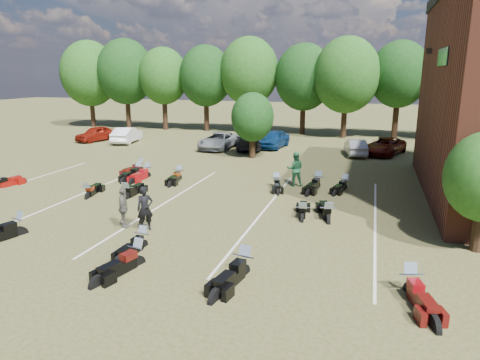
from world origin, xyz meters
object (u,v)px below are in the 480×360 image
at_px(car_4, 274,139).
at_px(motorcycle_3, 143,248).
at_px(person_grey, 123,208).
at_px(person_green, 295,169).
at_px(motorcycle_14, 140,172).
at_px(car_0, 96,134).
at_px(person_black, 145,209).

bearing_deg(car_4, motorcycle_3, -82.74).
relative_size(person_grey, motorcycle_3, 0.83).
xyz_separation_m(person_green, motorcycle_14, (-10.26, 0.46, -0.98)).
xyz_separation_m(car_0, motorcycle_14, (10.68, -10.46, -0.70)).
bearing_deg(person_green, person_grey, 44.56).
bearing_deg(car_4, motorcycle_14, -111.26).
relative_size(car_4, person_green, 2.25).
bearing_deg(motorcycle_14, person_green, 5.11).
bearing_deg(motorcycle_3, car_0, 130.52).
bearing_deg(person_green, motorcycle_3, 56.90).
xyz_separation_m(car_0, person_black, (16.35, -19.81, 0.21)).
xyz_separation_m(car_0, person_grey, (15.35, -19.83, 0.16)).
height_order(car_4, person_grey, person_grey).
relative_size(motorcycle_3, motorcycle_14, 0.91).
distance_m(car_0, motorcycle_14, 14.96).
distance_m(car_4, motorcycle_3, 22.81).
bearing_deg(motorcycle_3, person_grey, 139.02).
height_order(car_4, person_black, person_black).
height_order(car_0, person_black, person_black).
height_order(car_0, person_green, person_green).
xyz_separation_m(car_0, motorcycle_3, (17.14, -21.49, -0.70)).
xyz_separation_m(motorcycle_3, motorcycle_14, (-6.46, 11.04, 0.00)).
bearing_deg(person_green, person_black, 49.37).
height_order(car_0, person_grey, person_grey).
xyz_separation_m(car_4, person_black, (-0.59, -21.12, 0.16)).
xyz_separation_m(person_green, motorcycle_3, (-3.80, -10.57, -0.98)).
bearing_deg(person_grey, car_4, -31.54).
bearing_deg(motorcycle_3, car_4, 92.46).
distance_m(car_0, car_4, 16.99).
distance_m(person_grey, motorcycle_3, 2.59).
distance_m(car_4, person_black, 21.13).
bearing_deg(car_4, person_black, -84.84).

